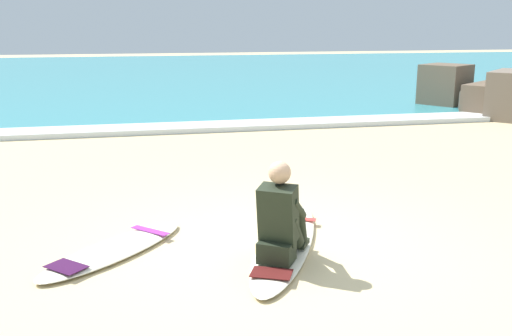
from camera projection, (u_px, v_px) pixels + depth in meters
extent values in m
plane|color=#CCB584|center=(276.00, 247.00, 5.96)|extent=(80.00, 80.00, 0.00)
cube|color=teal|center=(160.00, 74.00, 25.50)|extent=(80.00, 28.00, 0.10)
cube|color=white|center=(197.00, 127.00, 12.52)|extent=(80.00, 0.90, 0.11)
ellipsoid|color=#EFE5C6|center=(285.00, 244.00, 5.95)|extent=(1.51, 2.52, 0.07)
cube|color=red|center=(295.00, 218.00, 6.61)|extent=(0.48, 0.29, 0.01)
cube|color=#4A1311|center=(271.00, 273.00, 5.17)|extent=(0.43, 0.37, 0.01)
cube|color=black|center=(277.00, 251.00, 5.39)|extent=(0.41, 0.39, 0.20)
cylinder|color=black|center=(273.00, 228.00, 5.56)|extent=(0.34, 0.42, 0.43)
cylinder|color=black|center=(278.00, 224.00, 5.76)|extent=(0.24, 0.28, 0.42)
cube|color=black|center=(279.00, 240.00, 5.87)|extent=(0.20, 0.24, 0.05)
cylinder|color=black|center=(293.00, 231.00, 5.49)|extent=(0.34, 0.42, 0.43)
cylinder|color=black|center=(300.00, 227.00, 5.68)|extent=(0.24, 0.28, 0.42)
cube|color=black|center=(302.00, 243.00, 5.79)|extent=(0.20, 0.24, 0.05)
cube|color=black|center=(278.00, 214.00, 5.35)|extent=(0.44, 0.43, 0.57)
sphere|color=tan|center=(280.00, 173.00, 5.28)|extent=(0.21, 0.21, 0.21)
cylinder|color=black|center=(269.00, 205.00, 5.52)|extent=(0.29, 0.38, 0.31)
cylinder|color=black|center=(297.00, 208.00, 5.43)|extent=(0.29, 0.38, 0.31)
ellipsoid|color=#EFE5C6|center=(114.00, 249.00, 5.81)|extent=(1.69, 1.70, 0.07)
cube|color=purple|center=(150.00, 230.00, 6.23)|extent=(0.41, 0.41, 0.01)
cube|color=#351037|center=(66.00, 267.00, 5.31)|extent=(0.43, 0.43, 0.01)
cube|color=#756656|center=(511.00, 95.00, 13.90)|extent=(1.78, 1.73, 1.14)
cube|color=#756656|center=(501.00, 102.00, 14.79)|extent=(2.24, 2.16, 0.56)
cube|color=brown|center=(445.00, 86.00, 15.71)|extent=(1.54, 1.53, 1.16)
cube|color=brown|center=(503.00, 100.00, 14.47)|extent=(2.31, 2.25, 0.77)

